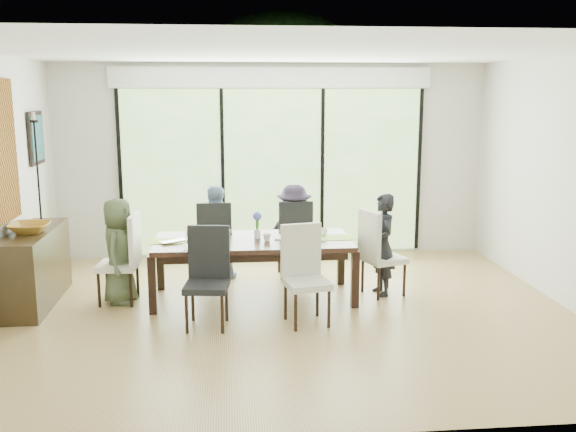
{
  "coord_description": "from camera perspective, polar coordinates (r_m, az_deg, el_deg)",
  "views": [
    {
      "loc": [
        -0.65,
        -6.46,
        2.31
      ],
      "look_at": [
        0.0,
        0.25,
        1.0
      ],
      "focal_mm": 40.0,
      "sensor_mm": 36.0,
      "label": 1
    }
  ],
  "objects": [
    {
      "name": "floor",
      "position": [
        6.89,
        0.2,
        -8.63
      ],
      "size": [
        6.0,
        5.0,
        0.01
      ],
      "primitive_type": "cube",
      "color": "olive",
      "rests_on": "ground"
    },
    {
      "name": "ceiling",
      "position": [
        6.5,
        0.22,
        14.48
      ],
      "size": [
        6.0,
        5.0,
        0.01
      ],
      "primitive_type": "cube",
      "color": "white",
      "rests_on": "wall_back"
    },
    {
      "name": "wall_back",
      "position": [
        9.05,
        -1.38,
        4.91
      ],
      "size": [
        6.0,
        0.02,
        2.7
      ],
      "primitive_type": "cube",
      "color": "beige",
      "rests_on": "floor"
    },
    {
      "name": "wall_front",
      "position": [
        4.12,
        3.7,
        -2.54
      ],
      "size": [
        6.0,
        0.02,
        2.7
      ],
      "primitive_type": "cube",
      "color": "silver",
      "rests_on": "floor"
    },
    {
      "name": "wall_right",
      "position": [
        7.49,
        23.82,
        2.69
      ],
      "size": [
        0.02,
        5.0,
        2.7
      ],
      "primitive_type": "cube",
      "color": "beige",
      "rests_on": "floor"
    },
    {
      "name": "glass_doors",
      "position": [
        9.02,
        -1.36,
        3.94
      ],
      "size": [
        4.2,
        0.02,
        2.3
      ],
      "primitive_type": "cube",
      "color": "#598C3F",
      "rests_on": "wall_back"
    },
    {
      "name": "blinds_header",
      "position": [
        8.95,
        -1.39,
        12.22
      ],
      "size": [
        4.4,
        0.06,
        0.28
      ],
      "primitive_type": "cube",
      "color": "white",
      "rests_on": "wall_back"
    },
    {
      "name": "mullion_a",
      "position": [
        9.11,
        -14.68,
        3.64
      ],
      "size": [
        0.05,
        0.04,
        2.3
      ],
      "primitive_type": "cube",
      "color": "black",
      "rests_on": "wall_back"
    },
    {
      "name": "mullion_b",
      "position": [
        8.99,
        -5.82,
        3.86
      ],
      "size": [
        0.05,
        0.04,
        2.3
      ],
      "primitive_type": "cube",
      "color": "black",
      "rests_on": "wall_back"
    },
    {
      "name": "mullion_c",
      "position": [
        9.09,
        3.06,
        3.98
      ],
      "size": [
        0.05,
        0.04,
        2.3
      ],
      "primitive_type": "cube",
      "color": "black",
      "rests_on": "wall_back"
    },
    {
      "name": "mullion_d",
      "position": [
        9.4,
        11.55,
        4.0
      ],
      "size": [
        0.05,
        0.04,
        2.3
      ],
      "primitive_type": "cube",
      "color": "black",
      "rests_on": "wall_back"
    },
    {
      "name": "deck",
      "position": [
        10.16,
        -1.71,
        -2.43
      ],
      "size": [
        6.0,
        1.8,
        0.1
      ],
      "primitive_type": "cube",
      "color": "brown",
      "rests_on": "ground"
    },
    {
      "name": "rail_top",
      "position": [
        10.82,
        -2.01,
        1.65
      ],
      "size": [
        6.0,
        0.08,
        0.06
      ],
      "primitive_type": "cube",
      "color": "brown",
      "rests_on": "deck"
    },
    {
      "name": "foliage_left",
      "position": [
        11.75,
        -11.2,
        6.56
      ],
      "size": [
        3.2,
        3.2,
        3.2
      ],
      "primitive_type": "sphere",
      "color": "#14380F",
      "rests_on": "ground"
    },
    {
      "name": "foliage_mid",
      "position": [
        12.32,
        -0.64,
        8.64
      ],
      "size": [
        4.0,
        4.0,
        4.0
      ],
      "primitive_type": "sphere",
      "color": "#14380F",
      "rests_on": "ground"
    },
    {
      "name": "foliage_right",
      "position": [
        11.86,
        8.45,
        5.81
      ],
      "size": [
        2.8,
        2.8,
        2.8
      ],
      "primitive_type": "sphere",
      "color": "#14380F",
      "rests_on": "ground"
    },
    {
      "name": "foliage_far",
      "position": [
        12.98,
        -5.35,
        7.92
      ],
      "size": [
        3.6,
        3.6,
        3.6
      ],
      "primitive_type": "sphere",
      "color": "#14380F",
      "rests_on": "ground"
    },
    {
      "name": "table_top",
      "position": [
        7.2,
        -3.12,
        -2.3
      ],
      "size": [
        2.19,
        1.0,
        0.05
      ],
      "primitive_type": "cube",
      "color": "black",
      "rests_on": "floor"
    },
    {
      "name": "table_apron",
      "position": [
        7.22,
        -3.11,
        -2.94
      ],
      "size": [
        2.01,
        0.82,
        0.09
      ],
      "primitive_type": "cube",
      "color": "black",
      "rests_on": "floor"
    },
    {
      "name": "table_leg_fl",
      "position": [
        6.91,
        -11.96,
        -6.04
      ],
      "size": [
        0.08,
        0.08,
        0.63
      ],
      "primitive_type": "cube",
      "color": "black",
      "rests_on": "floor"
    },
    {
      "name": "table_leg_fr",
      "position": [
        7.0,
        5.98,
        -5.63
      ],
      "size": [
        0.08,
        0.08,
        0.63
      ],
      "primitive_type": "cube",
      "color": "black",
      "rests_on": "floor"
    },
    {
      "name": "table_leg_bl",
      "position": [
        7.73,
        -11.27,
        -4.17
      ],
      "size": [
        0.08,
        0.08,
        0.63
      ],
      "primitive_type": "cube",
      "color": "black",
      "rests_on": "floor"
    },
    {
      "name": "table_leg_br",
      "position": [
        7.81,
        4.73,
        -3.84
      ],
      "size": [
        0.08,
        0.08,
        0.63
      ],
      "primitive_type": "cube",
      "color": "black",
      "rests_on": "floor"
    },
    {
      "name": "chair_left_end",
      "position": [
        7.33,
        -14.93,
        -3.67
      ],
      "size": [
        0.45,
        0.45,
        1.0
      ],
      "primitive_type": null,
      "rotation": [
        0.0,
        0.0,
        -1.64
      ],
      "color": "white",
      "rests_on": "floor"
    },
    {
      "name": "chair_right_end",
      "position": [
        7.44,
        8.52,
        -3.19
      ],
      "size": [
        0.53,
        0.53,
        1.0
      ],
      "primitive_type": null,
      "rotation": [
        0.0,
        0.0,
        1.9
      ],
      "color": "beige",
      "rests_on": "floor"
    },
    {
      "name": "chair_far_left",
      "position": [
        8.06,
        -6.57,
        -2.05
      ],
      "size": [
        0.43,
        0.43,
        1.0
      ],
      "primitive_type": null,
      "rotation": [
        0.0,
        0.0,
        3.17
      ],
      "color": "black",
      "rests_on": "floor"
    },
    {
      "name": "chair_far_right",
      "position": [
        8.1,
        0.53,
        -1.91
      ],
      "size": [
        0.42,
        0.42,
        1.0
      ],
      "primitive_type": null,
      "rotation": [
        0.0,
        0.0,
        3.15
      ],
      "color": "black",
      "rests_on": "floor"
    },
    {
      "name": "chair_near_left",
      "position": [
        6.39,
        -7.27,
        -5.53
      ],
      "size": [
        0.47,
        0.47,
        1.0
      ],
      "primitive_type": null,
      "rotation": [
        0.0,
        0.0,
        -0.12
      ],
      "color": "black",
      "rests_on": "floor"
    },
    {
      "name": "chair_near_right",
      "position": [
        6.44,
        1.7,
        -5.33
      ],
      "size": [
        0.49,
        0.49,
        1.0
      ],
      "primitive_type": null,
      "rotation": [
        0.0,
        0.0,
        0.2
      ],
      "color": "beige",
      "rests_on": "floor"
    },
    {
      "name": "person_left_end",
      "position": [
        7.31,
        -14.81,
        -3.01
      ],
      "size": [
        0.43,
        0.6,
        1.18
      ],
      "primitive_type": "imported",
      "rotation": [
        0.0,
        0.0,
        1.4
      ],
      "color": "#445136",
      "rests_on": "floor"
    },
    {
      "name": "person_right_end",
      "position": [
        7.42,
        8.39,
        -2.54
      ],
      "size": [
        0.39,
        0.58,
        1.18
      ],
      "primitive_type": "imported",
      "rotation": [
        0.0,
        0.0,
        -1.48
      ],
      "color": "black",
      "rests_on": "floor"
    },
    {
      "name": "person_far_left",
      "position": [
        8.02,
        -6.58,
        -1.48
      ],
      "size": [
        0.62,
        0.47,
        1.18
      ],
      "primitive_type": "imported",
      "rotation": [
        0.0,
        0.0,
        3.38
      ],
      "color": "#8097B9",
      "rests_on": "floor"
    },
    {
      "name": "person_far_right",
      "position": [
        8.06,
        0.54,
        -1.34
      ],
      "size": [
        0.59,
        0.41,
        1.18
      ],
      "primitive_type": "imported",
      "rotation": [
        0.0,
        0.0,
        3.01
      ],
      "color": "#251D2C",
      "rests_on": "floor"
    },
    {
      "name": "placemat_left",
      "position": [
        7.21,
        -10.69,
        -2.2
      ],
      "size": [
        0.4,
        0.29,
        0.01
      ],
      "primitive_type": "cube",
      "color": "#A8C145",
      "rests_on": "table_top"
    },
    {
      "name": "placemat_right",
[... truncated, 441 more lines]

